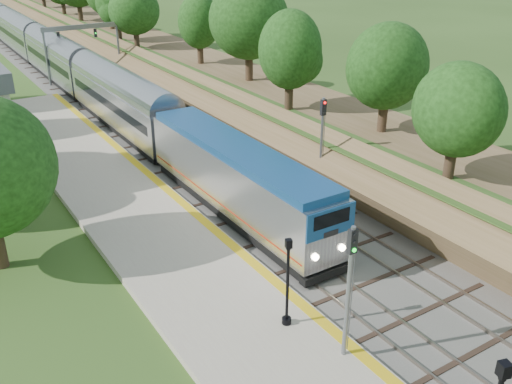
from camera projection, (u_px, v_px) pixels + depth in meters
trackbed at (70, 73)px, 67.49m from camera, size 9.50×170.00×0.28m
platform at (169, 249)px, 30.21m from camera, size 6.40×68.00×0.38m
yellow_stripe at (216, 231)px, 31.51m from camera, size 0.55×68.00×0.01m
embankment at (135, 49)px, 70.74m from camera, size 10.64×170.00×11.70m
signal_gantry at (82, 38)px, 61.88m from camera, size 8.40×0.38×6.20m
trees_behind_platform at (18, 167)px, 29.07m from camera, size 7.82×53.32×7.21m
train at (38, 49)px, 69.96m from camera, size 2.87×115.04×4.21m
lamppost_far at (287, 287)px, 23.43m from camera, size 0.40×0.40×4.08m
signal_platform at (349, 279)px, 21.00m from camera, size 0.33×0.26×5.69m
signal_farside at (322, 135)px, 35.49m from camera, size 0.34×0.27×6.18m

